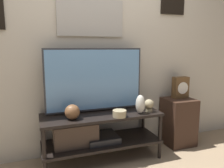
{
  "coord_description": "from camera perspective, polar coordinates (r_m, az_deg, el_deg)",
  "views": [
    {
      "loc": [
        -0.69,
        -2.02,
        1.3
      ],
      "look_at": [
        0.13,
        0.28,
        0.89
      ],
      "focal_mm": 35.0,
      "sensor_mm": 36.0,
      "label": 1
    }
  ],
  "objects": [
    {
      "name": "wall_back",
      "position": [
        2.68,
        -4.85,
        10.93
      ],
      "size": [
        6.4,
        0.08,
        2.7
      ],
      "color": "beige",
      "rests_on": "ground_plane"
    },
    {
      "name": "media_console",
      "position": [
        2.56,
        -5.27,
        -12.33
      ],
      "size": [
        1.36,
        0.48,
        0.55
      ],
      "color": "black",
      "rests_on": "ground_plane"
    },
    {
      "name": "television",
      "position": [
        2.52,
        -4.49,
        1.11
      ],
      "size": [
        1.14,
        0.05,
        0.74
      ],
      "color": "#333338",
      "rests_on": "media_console"
    },
    {
      "name": "vase_slim_bronze",
      "position": [
        2.61,
        -11.39,
        -5.2
      ],
      "size": [
        0.07,
        0.07,
        0.18
      ],
      "color": "brown",
      "rests_on": "media_console"
    },
    {
      "name": "vase_wide_bowl",
      "position": [
        2.4,
        1.97,
        -7.72
      ],
      "size": [
        0.15,
        0.15,
        0.07
      ],
      "color": "tan",
      "rests_on": "media_console"
    },
    {
      "name": "vase_urn_stoneware",
      "position": [
        2.51,
        7.4,
        -5.28
      ],
      "size": [
        0.11,
        0.12,
        0.22
      ],
      "color": "beige",
      "rests_on": "media_console"
    },
    {
      "name": "vase_round_glass",
      "position": [
        2.34,
        -10.33,
        -7.2
      ],
      "size": [
        0.16,
        0.16,
        0.16
      ],
      "color": "brown",
      "rests_on": "media_console"
    },
    {
      "name": "decorative_bust",
      "position": [
        2.6,
        9.64,
        -5.38
      ],
      "size": [
        0.11,
        0.11,
        0.15
      ],
      "color": "tan",
      "rests_on": "media_console"
    },
    {
      "name": "side_table",
      "position": [
        3.12,
        16.91,
        -9.31
      ],
      "size": [
        0.38,
        0.37,
        0.63
      ],
      "color": "#382319",
      "rests_on": "ground_plane"
    },
    {
      "name": "mantel_clock",
      "position": [
        3.07,
        17.45,
        -0.86
      ],
      "size": [
        0.21,
        0.11,
        0.29
      ],
      "color": "brown",
      "rests_on": "side_table"
    }
  ]
}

